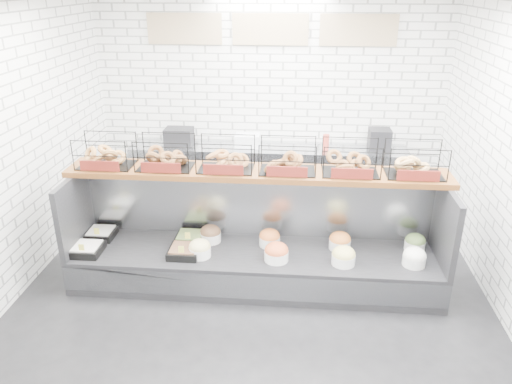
{
  "coord_description": "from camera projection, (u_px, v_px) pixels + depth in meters",
  "views": [
    {
      "loc": [
        0.42,
        -4.45,
        3.15
      ],
      "look_at": [
        -0.0,
        0.45,
        1.04
      ],
      "focal_mm": 35.0,
      "sensor_mm": 36.0,
      "label": 1
    }
  ],
  "objects": [
    {
      "name": "bagel_shelf",
      "position": [
        256.0,
        159.0,
        5.28
      ],
      "size": [
        4.1,
        0.5,
        0.4
      ],
      "color": "#512B11",
      "rests_on": "display_case"
    },
    {
      "name": "room_shell",
      "position": [
        257.0,
        94.0,
        5.08
      ],
      "size": [
        5.02,
        5.51,
        3.01
      ],
      "color": "white",
      "rests_on": "ground"
    },
    {
      "name": "display_case",
      "position": [
        256.0,
        254.0,
        5.53
      ],
      "size": [
        4.0,
        0.9,
        1.2
      ],
      "color": "black",
      "rests_on": "ground"
    },
    {
      "name": "prep_counter",
      "position": [
        268.0,
        175.0,
        7.39
      ],
      "size": [
        4.0,
        0.6,
        1.2
      ],
      "color": "#93969B",
      "rests_on": "ground"
    },
    {
      "name": "ground",
      "position": [
        252.0,
        297.0,
        5.35
      ],
      "size": [
        5.5,
        5.5,
        0.0
      ],
      "primitive_type": "plane",
      "color": "black",
      "rests_on": "ground"
    }
  ]
}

